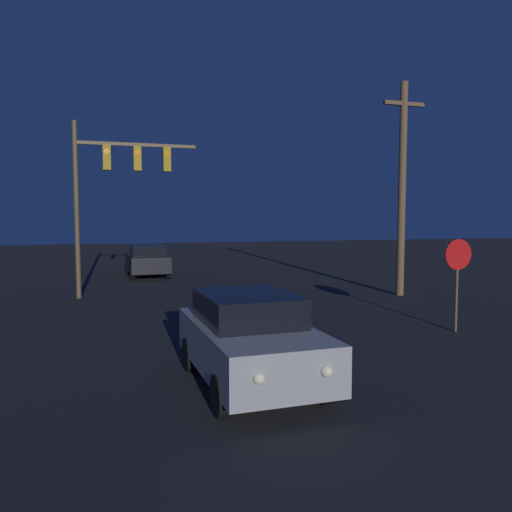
% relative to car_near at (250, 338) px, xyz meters
% --- Properties ---
extents(car_near, '(1.97, 3.99, 1.61)m').
position_rel_car_near_xyz_m(car_near, '(0.00, 0.00, 0.00)').
color(car_near, '#99999E').
rests_on(car_near, ground_plane).
extents(car_far, '(1.98, 3.99, 1.61)m').
position_rel_car_near_xyz_m(car_far, '(-0.37, 16.97, 0.00)').
color(car_far, black).
rests_on(car_far, ground_plane).
extents(traffic_signal_mast, '(4.45, 0.30, 6.43)m').
position_rel_car_near_xyz_m(traffic_signal_mast, '(-2.09, 10.99, 3.55)').
color(traffic_signal_mast, brown).
rests_on(traffic_signal_mast, ground_plane).
extents(stop_sign, '(0.79, 0.07, 2.40)m').
position_rel_car_near_xyz_m(stop_sign, '(6.27, 2.40, 0.87)').
color(stop_sign, brown).
rests_on(stop_sign, ground_plane).
extents(utility_pole, '(1.68, 0.28, 7.96)m').
position_rel_car_near_xyz_m(utility_pole, '(8.34, 8.14, 3.31)').
color(utility_pole, brown).
rests_on(utility_pole, ground_plane).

